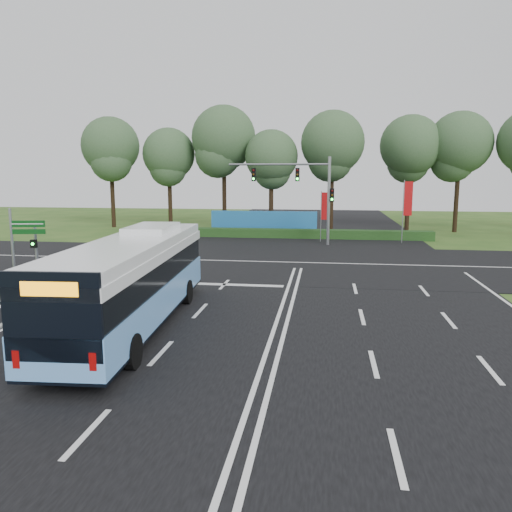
# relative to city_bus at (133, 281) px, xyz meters

# --- Properties ---
(ground) EXTENTS (120.00, 120.00, 0.00)m
(ground) POSITION_rel_city_bus_xyz_m (5.16, 2.45, -1.80)
(ground) COLOR #2C511B
(ground) RESTS_ON ground
(road_main) EXTENTS (20.00, 120.00, 0.04)m
(road_main) POSITION_rel_city_bus_xyz_m (5.16, 2.45, -1.78)
(road_main) COLOR black
(road_main) RESTS_ON ground
(road_cross) EXTENTS (120.00, 14.00, 0.05)m
(road_cross) POSITION_rel_city_bus_xyz_m (5.16, 14.45, -1.77)
(road_cross) COLOR black
(road_cross) RESTS_ON ground
(kerb_strip) EXTENTS (0.25, 18.00, 0.12)m
(kerb_strip) POSITION_rel_city_bus_xyz_m (-4.94, -0.55, -1.74)
(kerb_strip) COLOR gray
(kerb_strip) RESTS_ON ground
(city_bus) EXTENTS (3.34, 12.56, 3.57)m
(city_bus) POSITION_rel_city_bus_xyz_m (0.00, 0.00, 0.00)
(city_bus) COLOR #68A8F2
(city_bus) RESTS_ON ground
(pedestrian_signal) EXTENTS (0.29, 0.42, 3.43)m
(pedestrian_signal) POSITION_rel_city_bus_xyz_m (-6.91, 5.03, 0.08)
(pedestrian_signal) COLOR gray
(pedestrian_signal) RESTS_ON ground
(street_sign) EXTENTS (1.58, 0.37, 4.11)m
(street_sign) POSITION_rel_city_bus_xyz_m (-7.05, 4.01, 0.78)
(street_sign) COLOR gray
(street_sign) RESTS_ON ground
(banner_flag_mid) EXTENTS (0.63, 0.09, 4.23)m
(banner_flag_mid) POSITION_rel_city_bus_xyz_m (6.79, 24.79, 0.98)
(banner_flag_mid) COLOR gray
(banner_flag_mid) RESTS_ON ground
(banner_flag_right) EXTENTS (0.76, 0.18, 5.17)m
(banner_flag_right) POSITION_rel_city_bus_xyz_m (13.44, 24.83, 1.54)
(banner_flag_right) COLOR gray
(banner_flag_right) RESTS_ON ground
(traffic_light_gantry) EXTENTS (8.41, 0.28, 7.00)m
(traffic_light_gantry) POSITION_rel_city_bus_xyz_m (5.37, 22.95, 2.87)
(traffic_light_gantry) COLOR gray
(traffic_light_gantry) RESTS_ON ground
(hedge) EXTENTS (22.00, 1.20, 0.80)m
(hedge) POSITION_rel_city_bus_xyz_m (5.16, 26.95, -1.40)
(hedge) COLOR #193914
(hedge) RESTS_ON ground
(blue_hoarding) EXTENTS (10.00, 0.30, 2.20)m
(blue_hoarding) POSITION_rel_city_bus_xyz_m (1.16, 29.45, -0.70)
(blue_hoarding) COLOR #1F69AB
(blue_hoarding) RESTS_ON ground
(eucalyptus_row) EXTENTS (53.74, 8.62, 12.50)m
(eucalyptus_row) POSITION_rel_city_bus_xyz_m (7.48, 33.33, 6.56)
(eucalyptus_row) COLOR black
(eucalyptus_row) RESTS_ON ground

